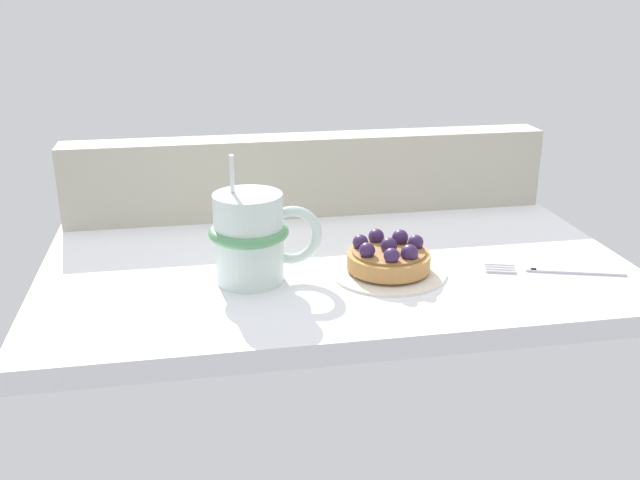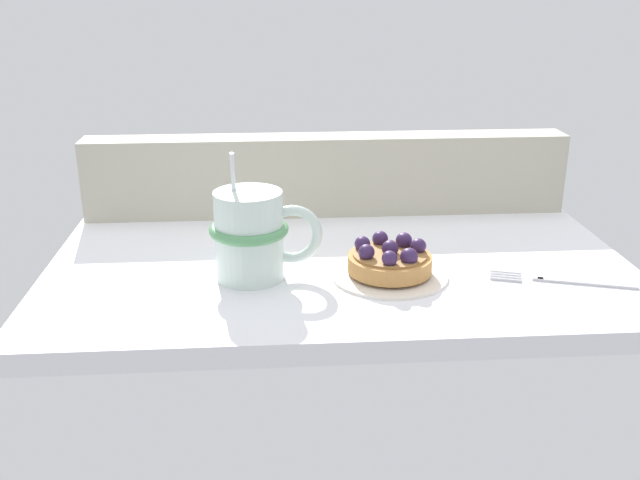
{
  "view_description": "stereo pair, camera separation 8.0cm",
  "coord_description": "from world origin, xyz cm",
  "px_view_note": "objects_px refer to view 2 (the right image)",
  "views": [
    {
      "loc": [
        -16.15,
        -79.48,
        32.34
      ],
      "look_at": [
        -2.71,
        -5.41,
        4.48
      ],
      "focal_mm": 40.16,
      "sensor_mm": 36.0,
      "label": 1
    },
    {
      "loc": [
        -8.2,
        -80.49,
        32.34
      ],
      "look_at": [
        -2.71,
        -5.41,
        4.48
      ],
      "focal_mm": 40.16,
      "sensor_mm": 36.0,
      "label": 2
    }
  ],
  "objects_px": {
    "dessert_plate": "(389,274)",
    "raspberry_tart": "(390,259)",
    "coffee_mug": "(252,234)",
    "dessert_fork": "(560,280)"
  },
  "relations": [
    {
      "from": "dessert_fork",
      "to": "dessert_plate",
      "type": "bearing_deg",
      "value": 170.72
    },
    {
      "from": "raspberry_tart",
      "to": "dessert_fork",
      "type": "height_order",
      "value": "raspberry_tart"
    },
    {
      "from": "coffee_mug",
      "to": "dessert_fork",
      "type": "relative_size",
      "value": 0.93
    },
    {
      "from": "dessert_plate",
      "to": "raspberry_tart",
      "type": "bearing_deg",
      "value": 65.19
    },
    {
      "from": "dessert_plate",
      "to": "dessert_fork",
      "type": "bearing_deg",
      "value": -9.28
    },
    {
      "from": "raspberry_tart",
      "to": "coffee_mug",
      "type": "relative_size",
      "value": 0.66
    },
    {
      "from": "raspberry_tart",
      "to": "dessert_fork",
      "type": "distance_m",
      "value": 0.19
    },
    {
      "from": "dessert_plate",
      "to": "raspberry_tart",
      "type": "distance_m",
      "value": 0.02
    },
    {
      "from": "dessert_plate",
      "to": "dessert_fork",
      "type": "distance_m",
      "value": 0.19
    },
    {
      "from": "dessert_plate",
      "to": "coffee_mug",
      "type": "xyz_separation_m",
      "value": [
        -0.16,
        0.01,
        0.05
      ]
    }
  ]
}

